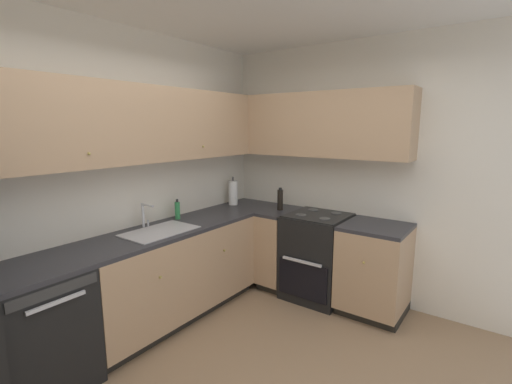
{
  "coord_description": "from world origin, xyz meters",
  "views": [
    {
      "loc": [
        -1.75,
        -1.25,
        1.83
      ],
      "look_at": [
        1.0,
        0.76,
        1.21
      ],
      "focal_mm": 25.23,
      "sensor_mm": 36.0,
      "label": 1
    }
  ],
  "objects_px": {
    "soap_bottle": "(177,210)",
    "oil_bottle": "(280,200)",
    "dishwasher": "(39,331)",
    "paper_towel_roll": "(233,193)",
    "oven_range": "(317,255)"
  },
  "relations": [
    {
      "from": "paper_towel_roll",
      "to": "oil_bottle",
      "type": "height_order",
      "value": "paper_towel_roll"
    },
    {
      "from": "paper_towel_roll",
      "to": "oven_range",
      "type": "bearing_deg",
      "value": -84.19
    },
    {
      "from": "soap_bottle",
      "to": "oil_bottle",
      "type": "xyz_separation_m",
      "value": [
        0.95,
        -0.63,
        0.03
      ]
    },
    {
      "from": "soap_bottle",
      "to": "oil_bottle",
      "type": "height_order",
      "value": "oil_bottle"
    },
    {
      "from": "dishwasher",
      "to": "soap_bottle",
      "type": "relative_size",
      "value": 4.23
    },
    {
      "from": "dishwasher",
      "to": "paper_towel_roll",
      "type": "xyz_separation_m",
      "value": [
        2.31,
        0.16,
        0.61
      ]
    },
    {
      "from": "oven_range",
      "to": "paper_towel_roll",
      "type": "xyz_separation_m",
      "value": [
        -0.11,
        1.08,
        0.59
      ]
    },
    {
      "from": "dishwasher",
      "to": "oven_range",
      "type": "xyz_separation_m",
      "value": [
        2.42,
        -0.92,
        0.02
      ]
    },
    {
      "from": "dishwasher",
      "to": "oil_bottle",
      "type": "bearing_deg",
      "value": -10.58
    },
    {
      "from": "soap_bottle",
      "to": "oven_range",
      "type": "bearing_deg",
      "value": -48.5
    },
    {
      "from": "dishwasher",
      "to": "oil_bottle",
      "type": "xyz_separation_m",
      "value": [
        2.4,
        -0.45,
        0.59
      ]
    },
    {
      "from": "oil_bottle",
      "to": "soap_bottle",
      "type": "bearing_deg",
      "value": 146.56
    },
    {
      "from": "soap_bottle",
      "to": "dishwasher",
      "type": "bearing_deg",
      "value": -172.9
    },
    {
      "from": "dishwasher",
      "to": "paper_towel_roll",
      "type": "relative_size",
      "value": 2.49
    },
    {
      "from": "paper_towel_roll",
      "to": "oil_bottle",
      "type": "relative_size",
      "value": 1.37
    }
  ]
}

